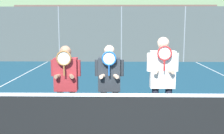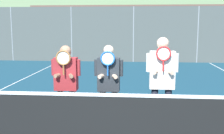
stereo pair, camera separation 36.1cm
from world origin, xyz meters
name	(u,v)px [view 2 (the right image)]	position (x,y,z in m)	size (l,w,h in m)	color
hill_distant	(136,34)	(0.00, 62.53, 0.00)	(124.47, 69.15, 24.20)	#5B7551
clubhouse_building	(130,27)	(-0.46, 20.94, 1.86)	(16.31, 5.50, 3.67)	tan
fence_back	(134,34)	(0.00, 11.16, 1.55)	(21.32, 0.06, 3.10)	gray
tennis_net	(126,118)	(0.00, 0.00, 0.47)	(11.32, 0.09, 1.01)	gray
player_leftmost	(66,80)	(-1.21, 0.59, 1.02)	(0.58, 0.34, 1.70)	white
player_center_left	(109,82)	(-0.37, 0.56, 1.00)	(0.56, 0.34, 1.71)	white
player_center_right	(162,77)	(0.65, 0.53, 1.11)	(0.60, 0.34, 1.86)	#232838
car_far_left	(35,42)	(-7.10, 14.80, 0.90)	(4.56, 1.98, 1.77)	silver
car_left_of_center	(108,42)	(-1.79, 14.24, 0.95)	(4.65, 1.97, 1.87)	#B2B7BC
car_center	(183,42)	(3.29, 14.55, 0.95)	(4.09, 2.09, 1.87)	black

